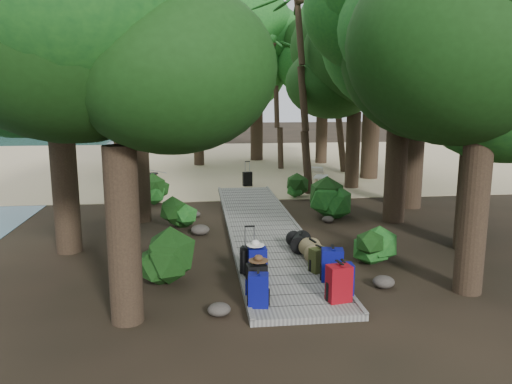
{
  "coord_description": "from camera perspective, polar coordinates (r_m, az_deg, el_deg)",
  "views": [
    {
      "loc": [
        -1.79,
        -12.52,
        3.7
      ],
      "look_at": [
        -0.14,
        1.47,
        1.0
      ],
      "focal_mm": 35.0,
      "sensor_mm": 36.0,
      "label": 1
    }
  ],
  "objects": [
    {
      "name": "shrub_left_c",
      "position": [
        17.7,
        -11.03,
        0.22
      ],
      "size": [
        1.1,
        1.1,
        0.99
      ],
      "primitive_type": null,
      "color": "#174E1B",
      "rests_on": "ground"
    },
    {
      "name": "suitcase_on_boardwalk",
      "position": [
        10.27,
        -0.72,
        -7.86
      ],
      "size": [
        0.42,
        0.31,
        0.57
      ],
      "primitive_type": null,
      "rotation": [
        0.0,
        0.0,
        -0.33
      ],
      "color": "black",
      "rests_on": "boardwalk"
    },
    {
      "name": "rock_right_d",
      "position": [
        17.32,
        8.27,
        -0.99
      ],
      "size": [
        0.64,
        0.58,
        0.35
      ],
      "primitive_type": null,
      "color": "#4C473F",
      "rests_on": "ground"
    },
    {
      "name": "tree_right_b",
      "position": [
        13.03,
        24.76,
        16.04
      ],
      "size": [
        5.71,
        5.71,
        10.19
      ],
      "primitive_type": null,
      "color": "black",
      "rests_on": "ground"
    },
    {
      "name": "sun_lounger",
      "position": [
        22.42,
        7.43,
        2.03
      ],
      "size": [
        1.11,
        1.78,
        0.55
      ],
      "primitive_type": null,
      "rotation": [
        0.0,
        0.0,
        -0.36
      ],
      "color": "silver",
      "rests_on": "sand_beach"
    },
    {
      "name": "tree_right_a",
      "position": [
        9.95,
        24.57,
        10.55
      ],
      "size": [
        4.58,
        4.58,
        7.63
      ],
      "primitive_type": null,
      "color": "black",
      "rests_on": "ground"
    },
    {
      "name": "tree_right_c",
      "position": [
        15.22,
        16.27,
        13.66
      ],
      "size": [
        5.27,
        5.27,
        9.12
      ],
      "primitive_type": null,
      "color": "black",
      "rests_on": "ground"
    },
    {
      "name": "backpack_left_c",
      "position": [
        10.09,
        0.16,
        -7.88
      ],
      "size": [
        0.37,
        0.26,
        0.68
      ],
      "primitive_type": null,
      "rotation": [
        0.0,
        0.0,
        0.01
      ],
      "color": "#050C6E",
      "rests_on": "boardwalk"
    },
    {
      "name": "tree_back_c",
      "position": [
        28.22,
        7.66,
        12.45
      ],
      "size": [
        5.03,
        5.03,
        9.06
      ],
      "primitive_type": null,
      "color": "black",
      "rests_on": "ground"
    },
    {
      "name": "rock_right_a",
      "position": [
        10.27,
        14.38,
        -9.92
      ],
      "size": [
        0.43,
        0.39,
        0.24
      ],
      "primitive_type": null,
      "color": "#4C473F",
      "rests_on": "ground"
    },
    {
      "name": "shrub_left_b",
      "position": [
        14.34,
        -8.74,
        -2.6
      ],
      "size": [
        0.88,
        0.88,
        0.79
      ],
      "primitive_type": null,
      "color": "#174E1B",
      "rests_on": "ground"
    },
    {
      "name": "tree_back_d",
      "position": [
        26.76,
        -15.65,
        11.69
      ],
      "size": [
        5.13,
        5.13,
        8.54
      ],
      "primitive_type": null,
      "color": "black",
      "rests_on": "ground"
    },
    {
      "name": "backpack_left_b",
      "position": [
        9.18,
        0.08,
        -9.87
      ],
      "size": [
        0.38,
        0.29,
        0.67
      ],
      "primitive_type": null,
      "rotation": [
        0.0,
        0.0,
        0.08
      ],
      "color": "black",
      "rests_on": "boardwalk"
    },
    {
      "name": "sand_beach",
      "position": [
        28.81,
        -3.13,
        3.49
      ],
      "size": [
        40.0,
        22.0,
        0.02
      ],
      "primitive_type": "cube",
      "color": "tan",
      "rests_on": "ground"
    },
    {
      "name": "tree_back_b",
      "position": [
        29.35,
        0.08,
        13.77
      ],
      "size": [
        5.82,
        5.82,
        10.38
      ],
      "primitive_type": null,
      "color": "black",
      "rests_on": "ground"
    },
    {
      "name": "tree_right_e",
      "position": [
        20.64,
        11.25,
        11.72
      ],
      "size": [
        4.54,
        4.54,
        8.17
      ],
      "primitive_type": null,
      "color": "black",
      "rests_on": "ground"
    },
    {
      "name": "tree_left_a",
      "position": [
        8.1,
        -15.73,
        11.75
      ],
      "size": [
        4.66,
        4.66,
        7.77
      ],
      "primitive_type": null,
      "color": "black",
      "rests_on": "ground"
    },
    {
      "name": "rock_right_c",
      "position": [
        15.06,
        8.22,
        -3.1
      ],
      "size": [
        0.35,
        0.32,
        0.19
      ],
      "primitive_type": null,
      "color": "#4C473F",
      "rests_on": "ground"
    },
    {
      "name": "kayak",
      "position": [
        23.26,
        -11.65,
        1.93
      ],
      "size": [
        1.39,
        3.32,
        0.32
      ],
      "primitive_type": "ellipsoid",
      "rotation": [
        0.0,
        0.0,
        0.22
      ],
      "color": "#A1100D",
      "rests_on": "sand_beach"
    },
    {
      "name": "backpack_right_a",
      "position": [
        9.08,
        9.46,
        -10.05
      ],
      "size": [
        0.45,
        0.36,
        0.73
      ],
      "primitive_type": null,
      "rotation": [
        0.0,
        0.0,
        0.18
      ],
      "color": "#9C080C",
      "rests_on": "boardwalk"
    },
    {
      "name": "hat_brown",
      "position": [
        9.07,
        0.28,
        -7.53
      ],
      "size": [
        0.36,
        0.36,
        0.11
      ],
      "primitive_type": null,
      "color": "#51351E",
      "rests_on": "backpack_left_b"
    },
    {
      "name": "shrub_right_b",
      "position": [
        15.71,
        8.16,
        -0.6
      ],
      "size": [
        1.36,
        1.36,
        1.22
      ],
      "primitive_type": null,
      "color": "#174E1B",
      "rests_on": "ground"
    },
    {
      "name": "rock_left_c",
      "position": [
        13.67,
        -6.4,
        -4.32
      ],
      "size": [
        0.51,
        0.46,
        0.28
      ],
      "primitive_type": null,
      "color": "#4C473F",
      "rests_on": "ground"
    },
    {
      "name": "palm_right_c",
      "position": [
        25.95,
        3.34,
        9.71
      ],
      "size": [
        4.01,
        4.01,
        6.38
      ],
      "primitive_type": null,
      "color": "#103B11",
      "rests_on": "ground"
    },
    {
      "name": "rock_left_d",
      "position": [
        15.69,
        -6.95,
        -2.53
      ],
      "size": [
        0.33,
        0.3,
        0.18
      ],
      "primitive_type": null,
      "color": "#4C473F",
      "rests_on": "ground"
    },
    {
      "name": "backpack_right_d",
      "position": [
        10.51,
        7.22,
        -7.56
      ],
      "size": [
        0.43,
        0.38,
        0.55
      ],
      "primitive_type": null,
      "rotation": [
        0.0,
        0.0,
        0.39
      ],
      "color": "#394319",
      "rests_on": "boardwalk"
    },
    {
      "name": "ground",
      "position": [
        13.18,
        1.36,
        -5.46
      ],
      "size": [
        120.0,
        120.0,
        0.0
      ],
      "primitive_type": "plane",
      "color": "#2E2117",
      "rests_on": "ground"
    },
    {
      "name": "boardwalk",
      "position": [
        14.11,
        0.78,
        -4.09
      ],
      "size": [
        2.0,
        12.0,
        0.12
      ],
      "primitive_type": "cube",
      "color": "gray",
      "rests_on": "ground"
    },
    {
      "name": "shrub_right_c",
      "position": [
        18.51,
        4.6,
        0.57
      ],
      "size": [
        0.9,
        0.9,
        0.81
      ],
      "primitive_type": null,
      "color": "#174E1B",
      "rests_on": "ground"
    },
    {
      "name": "lone_suitcase_on_sand",
      "position": [
        20.84,
        -0.99,
        1.5
      ],
      "size": [
        0.41,
        0.28,
        0.59
      ],
      "primitive_type": null,
      "rotation": [
        0.0,
        0.0,
        0.2
      ],
      "color": "black",
      "rests_on": "sand_beach"
    },
    {
      "name": "duffel_right_khaki",
      "position": [
        11.29,
        6.47,
        -6.61
      ],
      "size": [
        0.53,
        0.69,
        0.41
      ],
      "primitive_type": null,
      "rotation": [
        0.0,
        0.0,
        0.22
      ],
      "color": "olive",
      "rests_on": "boardwalk"
    },
    {
      "name": "shrub_right_a",
      "position": [
        11.46,
        13.29,
        -6.08
      ],
      "size": [
        0.94,
        0.94,
        0.84
      ],
      "primitive_type": null,
      "color": "#174E1B",
      "rests_on": "ground"
    },
    {
      "name": "backpack_right_c",
      "position": [
        10.02,
        8.7,
        -8.04
      ],
      "size": [
        0.47,
        0.37,
        0.72
      ],
      "primitive_type": null,
      "rotation": [
        0.0,
        0.0,
        -0.19
      ],
      "color": "#050C6E",
      "rests_on": "boardwalk"
    },
    {
      "name": "tree_back_a",
      "position": [
        27.29,
        -6.68,
        11.26
      ],
      "size": [
        4.53,
        4.53,
        7.85
      ],
      "primitive_type": null,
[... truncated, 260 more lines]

